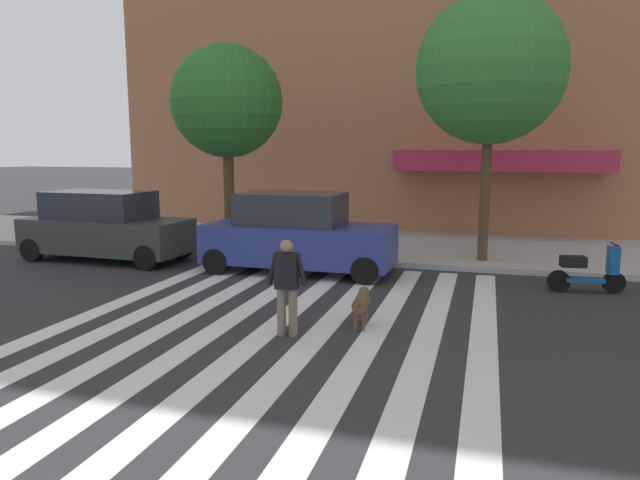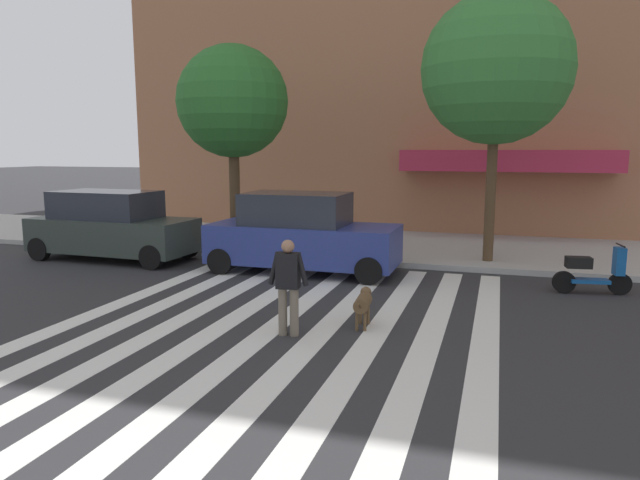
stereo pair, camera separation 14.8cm
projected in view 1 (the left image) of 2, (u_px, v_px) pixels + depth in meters
The scene contains 10 objects.
ground_plane at pixel (247, 344), 9.25m from camera, with size 160.00×160.00×0.00m, color #2B2B2D.
sidewalk_far at pixel (368, 245), 18.44m from camera, with size 80.00×6.00×0.15m, color #A7A8A4.
crosswalk_stripes at pixel (251, 344), 9.24m from camera, with size 7.65×12.82×0.01m.
parked_car_near_curb at pixel (105, 227), 16.19m from camera, with size 4.76×2.05×1.96m.
parked_car_behind_first at pixel (297, 235), 14.59m from camera, with size 4.81×1.97×2.03m.
parked_scooter at pixel (587, 271), 12.53m from camera, with size 1.63×0.56×1.11m.
street_tree_nearest at pixel (227, 102), 16.86m from camera, with size 3.30×3.30×6.02m.
street_tree_middle at pixel (491, 70), 14.77m from camera, with size 3.87×3.87×6.95m.
pedestrian_dog_walker at pixel (287, 282), 9.56m from camera, with size 0.71×0.27×1.64m.
dog_on_leash at pixel (362, 302), 10.13m from camera, with size 0.31×0.98×0.65m.
Camera 1 is at (3.63, -1.48, 3.11)m, focal length 32.16 mm.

